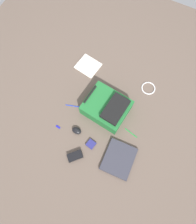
# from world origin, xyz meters

# --- Properties ---
(ground_plane) EXTENTS (3.39, 3.39, 0.00)m
(ground_plane) POSITION_xyz_m (0.00, 0.00, 0.00)
(ground_plane) COLOR brown
(backpack) EXTENTS (0.37, 0.43, 0.19)m
(backpack) POSITION_xyz_m (0.07, -0.02, 0.08)
(backpack) COLOR #1E662D
(backpack) RESTS_ON ground_plane
(laptop) EXTENTS (0.31, 0.28, 0.03)m
(laptop) POSITION_xyz_m (-0.30, -0.32, 0.02)
(laptop) COLOR #24242C
(laptop) RESTS_ON ground_plane
(book_red) EXTENTS (0.24, 0.26, 0.02)m
(book_red) POSITION_xyz_m (0.43, 0.37, 0.01)
(book_red) COLOR silver
(book_red) RESTS_ON ground_plane
(computer_mouse) EXTENTS (0.06, 0.09, 0.04)m
(computer_mouse) POSITION_xyz_m (-0.24, 0.14, 0.02)
(computer_mouse) COLOR black
(computer_mouse) RESTS_ON ground_plane
(cable_coil) EXTENTS (0.14, 0.14, 0.01)m
(cable_coil) POSITION_xyz_m (0.48, -0.29, 0.01)
(cable_coil) COLOR silver
(cable_coil) RESTS_ON ground_plane
(power_brick) EXTENTS (0.15, 0.15, 0.03)m
(power_brick) POSITION_xyz_m (-0.45, 0.05, 0.02)
(power_brick) COLOR black
(power_brick) RESTS_ON ground_plane
(pen_black) EXTENTS (0.05, 0.13, 0.01)m
(pen_black) POSITION_xyz_m (-0.03, 0.30, 0.00)
(pen_black) COLOR #1933B2
(pen_black) RESTS_ON ground_plane
(pen_blue) EXTENTS (0.04, 0.14, 0.01)m
(pen_blue) POSITION_xyz_m (-0.03, -0.32, 0.00)
(pen_blue) COLOR #198C33
(pen_blue) RESTS_ON ground_plane
(earbud_pouch) EXTENTS (0.09, 0.09, 0.02)m
(earbud_pouch) POSITION_xyz_m (-0.29, -0.03, 0.01)
(earbud_pouch) COLOR navy
(earbud_pouch) RESTS_ON ground_plane
(usb_stick) EXTENTS (0.02, 0.05, 0.01)m
(usb_stick) POSITION_xyz_m (-0.28, 0.32, 0.00)
(usb_stick) COLOR #191999
(usb_stick) RESTS_ON ground_plane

